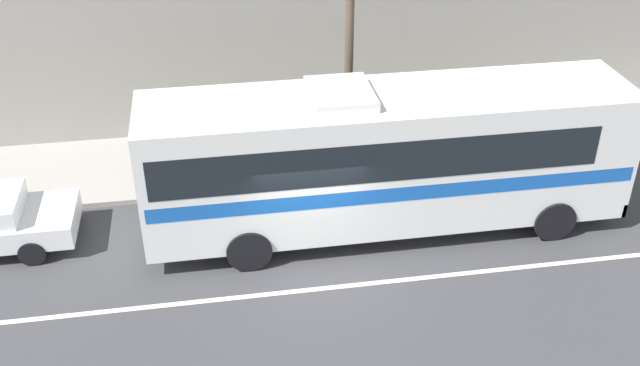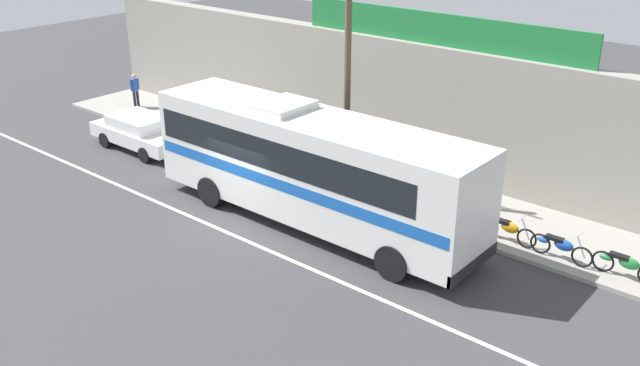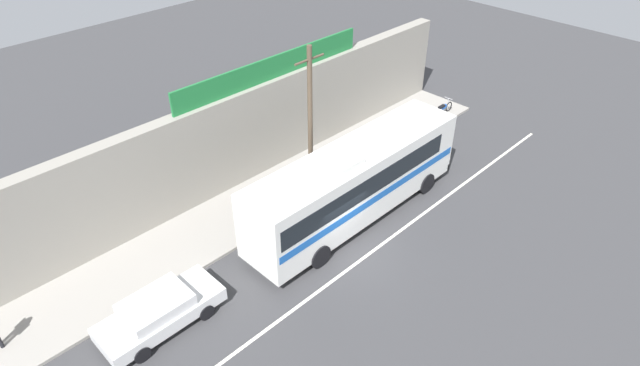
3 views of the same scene
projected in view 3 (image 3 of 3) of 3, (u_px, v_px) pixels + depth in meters
The scene contains 12 objects.
ground_plane at pixel (346, 251), 22.86m from camera, with size 70.00×70.00×0.00m, color #3A3A3D.
sidewalk_slab at pixel (267, 198), 25.83m from camera, with size 30.00×3.60×0.14m, color gray.
storefront_facade at pixel (235, 141), 25.73m from camera, with size 30.00×0.70×4.80m, color gray.
storefront_billboard at pixel (273, 67), 25.53m from camera, with size 11.22×0.12×1.10m, color #1E7538.
road_center_stripe at pixel (360, 260), 22.40m from camera, with size 30.00×0.14×0.01m, color silver.
intercity_bus at pixel (354, 180), 23.60m from camera, with size 11.45×2.65×3.78m.
parked_car at pixel (160, 311), 19.20m from camera, with size 4.53×1.92×1.37m.
utility_pole at pixel (310, 125), 23.58m from camera, with size 1.60×0.22×7.56m.
motorcycle_purple at pixel (421, 121), 31.15m from camera, with size 1.84×0.56×0.94m.
motorcycle_red at pixel (385, 143), 29.13m from camera, with size 1.83×0.56×0.94m.
motorcycle_blue at pixel (443, 108), 32.45m from camera, with size 1.83×0.56×0.94m.
motorcycle_orange at pixel (404, 132), 30.06m from camera, with size 1.84×0.56×0.94m.
Camera 3 is at (-12.81, -11.24, 15.55)m, focal length 30.12 mm.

